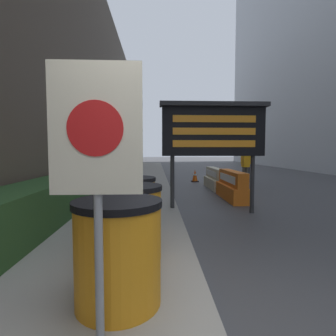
{
  "coord_description": "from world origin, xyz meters",
  "views": [
    {
      "loc": [
        -0.53,
        -1.68,
        1.53
      ],
      "look_at": [
        -0.05,
        8.69,
        0.83
      ],
      "focal_mm": 28.0,
      "sensor_mm": 36.0,
      "label": 1
    }
  ],
  "objects_px": {
    "traffic_cone_near": "(195,176)",
    "traffic_light_near_curb": "(173,122)",
    "warning_sign": "(96,151)",
    "jersey_barrier_orange_near": "(232,187)",
    "message_board": "(213,131)",
    "pedestrian_worker": "(245,163)",
    "pedestrian_passerby": "(247,160)",
    "jersey_barrier_cream": "(215,179)",
    "barrel_drum_back": "(132,206)",
    "barrel_drum_middle": "(131,222)",
    "barrel_drum_foreground": "(118,252)"
  },
  "relations": [
    {
      "from": "traffic_cone_near",
      "to": "traffic_light_near_curb",
      "type": "xyz_separation_m",
      "value": [
        -0.83,
        3.85,
        2.99
      ]
    },
    {
      "from": "warning_sign",
      "to": "jersey_barrier_orange_near",
      "type": "distance_m",
      "value": 6.93
    },
    {
      "from": "message_board",
      "to": "traffic_cone_near",
      "type": "bearing_deg",
      "value": 85.28
    },
    {
      "from": "pedestrian_worker",
      "to": "pedestrian_passerby",
      "type": "distance_m",
      "value": 0.91
    },
    {
      "from": "traffic_cone_near",
      "to": "traffic_light_near_curb",
      "type": "relative_size",
      "value": 0.13
    },
    {
      "from": "jersey_barrier_cream",
      "to": "traffic_cone_near",
      "type": "distance_m",
      "value": 2.31
    },
    {
      "from": "barrel_drum_back",
      "to": "pedestrian_passerby",
      "type": "xyz_separation_m",
      "value": [
        4.73,
        8.02,
        0.47
      ]
    },
    {
      "from": "barrel_drum_middle",
      "to": "traffic_cone_near",
      "type": "bearing_deg",
      "value": 76.66
    },
    {
      "from": "barrel_drum_back",
      "to": "jersey_barrier_orange_near",
      "type": "distance_m",
      "value": 4.67
    },
    {
      "from": "barrel_drum_foreground",
      "to": "barrel_drum_back",
      "type": "relative_size",
      "value": 1.0
    },
    {
      "from": "pedestrian_passerby",
      "to": "barrel_drum_foreground",
      "type": "bearing_deg",
      "value": 112.75
    },
    {
      "from": "traffic_cone_near",
      "to": "barrel_drum_middle",
      "type": "bearing_deg",
      "value": -103.34
    },
    {
      "from": "jersey_barrier_orange_near",
      "to": "pedestrian_worker",
      "type": "relative_size",
      "value": 1.27
    },
    {
      "from": "message_board",
      "to": "traffic_light_near_curb",
      "type": "xyz_separation_m",
      "value": [
        -0.3,
        10.28,
        1.29
      ]
    },
    {
      "from": "barrel_drum_foreground",
      "to": "jersey_barrier_orange_near",
      "type": "bearing_deg",
      "value": 64.49
    },
    {
      "from": "warning_sign",
      "to": "traffic_cone_near",
      "type": "xyz_separation_m",
      "value": [
        2.3,
        10.89,
        -1.22
      ]
    },
    {
      "from": "barrel_drum_foreground",
      "to": "traffic_light_near_curb",
      "type": "distance_m",
      "value": 14.52
    },
    {
      "from": "warning_sign",
      "to": "pedestrian_worker",
      "type": "distance_m",
      "value": 10.65
    },
    {
      "from": "jersey_barrier_cream",
      "to": "pedestrian_passerby",
      "type": "distance_m",
      "value": 2.81
    },
    {
      "from": "jersey_barrier_orange_near",
      "to": "traffic_light_near_curb",
      "type": "distance_m",
      "value": 9.07
    },
    {
      "from": "barrel_drum_foreground",
      "to": "jersey_barrier_cream",
      "type": "distance_m",
      "value": 8.54
    },
    {
      "from": "barrel_drum_foreground",
      "to": "pedestrian_worker",
      "type": "relative_size",
      "value": 0.57
    },
    {
      "from": "barrel_drum_middle",
      "to": "warning_sign",
      "type": "relative_size",
      "value": 0.48
    },
    {
      "from": "traffic_cone_near",
      "to": "pedestrian_worker",
      "type": "xyz_separation_m",
      "value": [
        2.08,
        -1.2,
        0.67
      ]
    },
    {
      "from": "barrel_drum_foreground",
      "to": "jersey_barrier_orange_near",
      "type": "relative_size",
      "value": 0.45
    },
    {
      "from": "barrel_drum_middle",
      "to": "pedestrian_worker",
      "type": "distance_m",
      "value": 9.24
    },
    {
      "from": "barrel_drum_back",
      "to": "pedestrian_worker",
      "type": "bearing_deg",
      "value": 58.63
    },
    {
      "from": "jersey_barrier_orange_near",
      "to": "warning_sign",
      "type": "bearing_deg",
      "value": -113.98
    },
    {
      "from": "pedestrian_passerby",
      "to": "jersey_barrier_orange_near",
      "type": "bearing_deg",
      "value": 113.3
    },
    {
      "from": "barrel_drum_foreground",
      "to": "message_board",
      "type": "xyz_separation_m",
      "value": [
        1.71,
        3.92,
        1.38
      ]
    },
    {
      "from": "barrel_drum_back",
      "to": "warning_sign",
      "type": "height_order",
      "value": "warning_sign"
    },
    {
      "from": "jersey_barrier_orange_near",
      "to": "pedestrian_passerby",
      "type": "distance_m",
      "value": 4.75
    },
    {
      "from": "traffic_cone_near",
      "to": "message_board",
      "type": "bearing_deg",
      "value": -94.72
    },
    {
      "from": "traffic_light_near_curb",
      "to": "pedestrian_passerby",
      "type": "relative_size",
      "value": 2.49
    },
    {
      "from": "jersey_barrier_cream",
      "to": "pedestrian_passerby",
      "type": "bearing_deg",
      "value": 44.15
    },
    {
      "from": "warning_sign",
      "to": "traffic_light_near_curb",
      "type": "relative_size",
      "value": 0.43
    },
    {
      "from": "barrel_drum_foreground",
      "to": "jersey_barrier_orange_near",
      "type": "xyz_separation_m",
      "value": [
        2.72,
        5.71,
        -0.22
      ]
    },
    {
      "from": "traffic_light_near_curb",
      "to": "barrel_drum_middle",
      "type": "bearing_deg",
      "value": -95.99
    },
    {
      "from": "traffic_light_near_curb",
      "to": "jersey_barrier_orange_near",
      "type": "bearing_deg",
      "value": -81.21
    },
    {
      "from": "traffic_cone_near",
      "to": "pedestrian_worker",
      "type": "height_order",
      "value": "pedestrian_worker"
    },
    {
      "from": "barrel_drum_middle",
      "to": "traffic_cone_near",
      "type": "relative_size",
      "value": 1.54
    },
    {
      "from": "jersey_barrier_cream",
      "to": "traffic_cone_near",
      "type": "bearing_deg",
      "value": 101.95
    },
    {
      "from": "message_board",
      "to": "traffic_cone_near",
      "type": "relative_size",
      "value": 4.34
    },
    {
      "from": "jersey_barrier_orange_near",
      "to": "traffic_light_near_curb",
      "type": "bearing_deg",
      "value": 98.79
    },
    {
      "from": "barrel_drum_foreground",
      "to": "jersey_barrier_orange_near",
      "type": "distance_m",
      "value": 6.33
    },
    {
      "from": "pedestrian_worker",
      "to": "barrel_drum_foreground",
      "type": "bearing_deg",
      "value": 156.78
    },
    {
      "from": "message_board",
      "to": "jersey_barrier_orange_near",
      "type": "distance_m",
      "value": 2.6
    },
    {
      "from": "traffic_light_near_curb",
      "to": "traffic_cone_near",
      "type": "bearing_deg",
      "value": -77.77
    },
    {
      "from": "barrel_drum_foreground",
      "to": "warning_sign",
      "type": "bearing_deg",
      "value": -95.82
    },
    {
      "from": "jersey_barrier_orange_near",
      "to": "jersey_barrier_cream",
      "type": "xyz_separation_m",
      "value": [
        0.0,
        2.38,
        -0.03
      ]
    }
  ]
}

